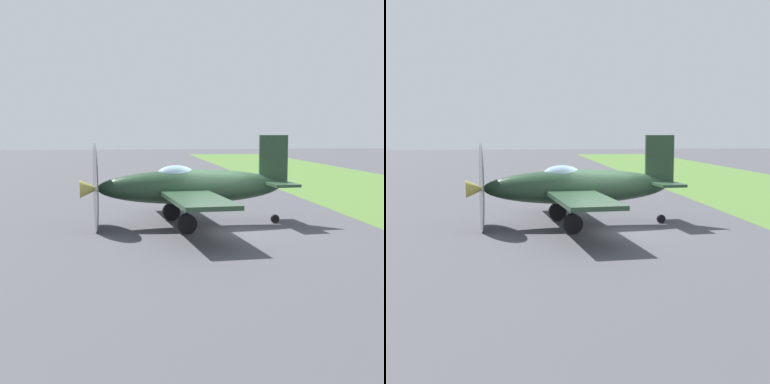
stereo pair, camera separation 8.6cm
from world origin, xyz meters
The scene contains 2 objects.
ground_plane centered at (0.00, 0.00, 0.00)m, with size 160.00×160.00×0.00m, color #424247.
airplane_lead centered at (1.04, 1.25, 1.46)m, with size 9.80×7.76×3.48m.
Camera 1 is at (-19.34, 3.54, 3.55)m, focal length 53.06 mm.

